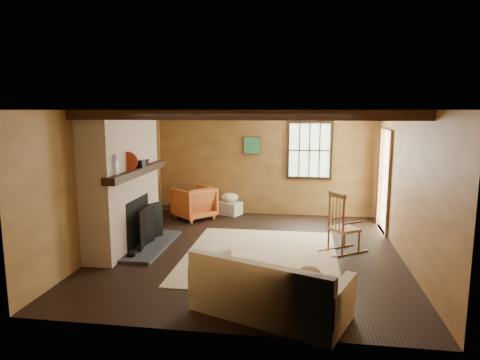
% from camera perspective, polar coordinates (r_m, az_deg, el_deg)
% --- Properties ---
extents(ground, '(5.50, 5.50, 0.00)m').
position_cam_1_polar(ground, '(7.44, 1.36, -9.51)').
color(ground, black).
rests_on(ground, ground).
extents(room_envelope, '(5.02, 5.52, 2.44)m').
position_cam_1_polar(room_envelope, '(7.31, 3.37, 3.30)').
color(room_envelope, '#A76D3B').
rests_on(room_envelope, ground).
extents(fireplace, '(1.02, 2.30, 2.40)m').
position_cam_1_polar(fireplace, '(7.74, -15.18, -0.64)').
color(fireplace, brown).
rests_on(fireplace, ground).
extents(rug, '(2.50, 3.00, 0.01)m').
position_cam_1_polar(rug, '(7.23, 2.76, -10.06)').
color(rug, '#D3B68D').
rests_on(rug, ground).
extents(rocking_chair, '(0.85, 0.76, 1.05)m').
position_cam_1_polar(rocking_chair, '(7.48, 13.48, -6.09)').
color(rocking_chair, tan).
rests_on(rocking_chair, ground).
extents(sofa, '(1.99, 1.42, 0.74)m').
position_cam_1_polar(sofa, '(5.20, 3.87, -14.95)').
color(sofa, white).
rests_on(sofa, ground).
extents(firewood_pile, '(0.61, 0.11, 0.22)m').
position_cam_1_polar(firewood_pile, '(10.29, -8.49, -3.63)').
color(firewood_pile, brown).
rests_on(firewood_pile, ground).
extents(laundry_basket, '(0.61, 0.54, 0.30)m').
position_cam_1_polar(laundry_basket, '(9.94, -1.40, -3.76)').
color(laundry_basket, silver).
rests_on(laundry_basket, ground).
extents(basket_pillow, '(0.44, 0.36, 0.21)m').
position_cam_1_polar(basket_pillow, '(9.88, -1.40, -2.33)').
color(basket_pillow, white).
rests_on(basket_pillow, laundry_basket).
extents(armchair, '(1.11, 1.11, 0.72)m').
position_cam_1_polar(armchair, '(9.57, -6.15, -3.03)').
color(armchair, '#BF6026').
rests_on(armchair, ground).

